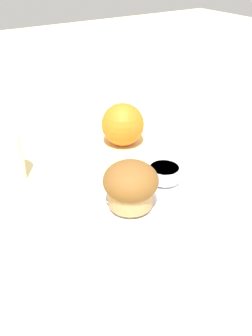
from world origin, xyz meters
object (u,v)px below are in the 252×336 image
object	(u,v)px
butter_knife	(147,181)
orange_fruit	(123,124)
muffin	(131,185)
juice_glass	(4,158)

from	to	relation	value
butter_knife	orange_fruit	world-z (taller)	orange_fruit
muffin	butter_knife	size ratio (longest dim) A/B	0.48
butter_knife	juice_glass	xyz separation A→B (m)	(-0.18, 0.17, 0.02)
butter_knife	juice_glass	distance (m)	0.25
butter_knife	orange_fruit	distance (m)	0.19
butter_knife	orange_fruit	xyz separation A→B (m)	(0.06, 0.17, 0.02)
orange_fruit	juice_glass	bearing A→B (deg)	-178.55
muffin	juice_glass	distance (m)	0.24
muffin	juice_glass	bearing A→B (deg)	122.76
butter_knife	juice_glass	size ratio (longest dim) A/B	1.96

